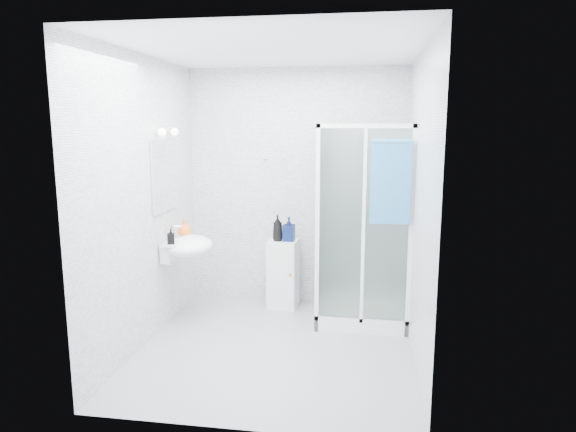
% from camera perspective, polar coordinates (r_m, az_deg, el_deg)
% --- Properties ---
extents(room, '(2.40, 2.60, 2.60)m').
position_cam_1_polar(room, '(4.43, -1.34, 1.14)').
color(room, white).
rests_on(room, ground).
extents(shower_enclosure, '(0.90, 0.95, 2.00)m').
position_cam_1_polar(shower_enclosure, '(5.30, 7.38, -6.89)').
color(shower_enclosure, white).
rests_on(shower_enclosure, ground).
extents(wall_basin, '(0.46, 0.56, 0.35)m').
position_cam_1_polar(wall_basin, '(5.21, -11.18, -3.33)').
color(wall_basin, white).
rests_on(wall_basin, ground).
extents(mirror, '(0.02, 0.60, 0.70)m').
position_cam_1_polar(mirror, '(5.17, -13.53, 4.39)').
color(mirror, white).
rests_on(mirror, room).
extents(vanity_lights, '(0.10, 0.40, 0.08)m').
position_cam_1_polar(vanity_lights, '(5.12, -13.20, 9.07)').
color(vanity_lights, silver).
rests_on(vanity_lights, room).
extents(wall_hooks, '(0.23, 0.06, 0.03)m').
position_cam_1_polar(wall_hooks, '(5.67, -1.60, 6.36)').
color(wall_hooks, silver).
rests_on(wall_hooks, room).
extents(storage_cabinet, '(0.33, 0.35, 0.75)m').
position_cam_1_polar(storage_cabinet, '(5.67, -0.52, -6.42)').
color(storage_cabinet, white).
rests_on(storage_cabinet, ground).
extents(hand_towel, '(0.36, 0.05, 0.77)m').
position_cam_1_polar(hand_towel, '(4.70, 11.34, 3.95)').
color(hand_towel, teal).
rests_on(hand_towel, shower_enclosure).
extents(shampoo_bottle_a, '(0.11, 0.11, 0.28)m').
position_cam_1_polar(shampoo_bottle_a, '(5.52, -1.16, -1.33)').
color(shampoo_bottle_a, black).
rests_on(shampoo_bottle_a, storage_cabinet).
extents(shampoo_bottle_b, '(0.13, 0.13, 0.26)m').
position_cam_1_polar(shampoo_bottle_b, '(5.51, 0.10, -1.46)').
color(shampoo_bottle_b, '#0B1746').
rests_on(shampoo_bottle_b, storage_cabinet).
extents(soap_dispenser_orange, '(0.17, 0.17, 0.18)m').
position_cam_1_polar(soap_dispenser_orange, '(5.33, -11.43, -1.32)').
color(soap_dispenser_orange, orange).
rests_on(soap_dispenser_orange, wall_basin).
extents(soap_dispenser_black, '(0.09, 0.09, 0.15)m').
position_cam_1_polar(soap_dispenser_black, '(5.04, -12.90, -2.21)').
color(soap_dispenser_black, black).
rests_on(soap_dispenser_black, wall_basin).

